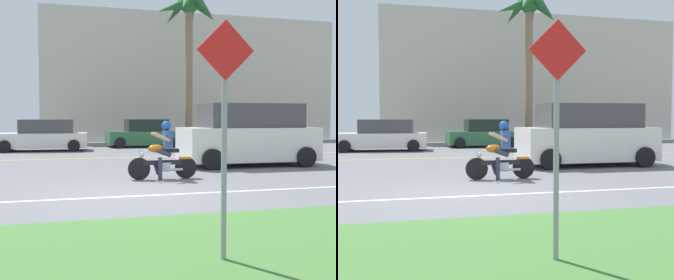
% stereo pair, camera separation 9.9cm
% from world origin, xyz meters
% --- Properties ---
extents(ground, '(56.00, 30.00, 0.04)m').
position_xyz_m(ground, '(0.00, 3.00, -0.02)').
color(ground, slate).
extents(grass_median, '(56.00, 3.80, 0.06)m').
position_xyz_m(grass_median, '(0.00, -4.10, 0.03)').
color(grass_median, '#477A38').
rests_on(grass_median, ground).
extents(lane_line_near, '(50.40, 0.12, 0.01)m').
position_xyz_m(lane_line_near, '(0.00, -0.21, 0.00)').
color(lane_line_near, silver).
rests_on(lane_line_near, ground).
extents(lane_line_far, '(50.40, 0.12, 0.01)m').
position_xyz_m(lane_line_far, '(0.00, 7.92, 0.00)').
color(lane_line_far, yellow).
rests_on(lane_line_far, ground).
extents(motorcyclist, '(1.77, 0.58, 1.48)m').
position_xyz_m(motorcyclist, '(1.14, 1.92, 0.63)').
color(motorcyclist, black).
rests_on(motorcyclist, ground).
extents(suv_nearby, '(4.57, 2.23, 2.01)m').
position_xyz_m(suv_nearby, '(4.60, 4.35, 0.97)').
color(suv_nearby, white).
rests_on(suv_nearby, ground).
extents(parked_car_1, '(4.31, 2.12, 1.48)m').
position_xyz_m(parked_car_1, '(-2.20, 12.31, 0.70)').
color(parked_car_1, white).
rests_on(parked_car_1, ground).
extents(parked_car_2, '(3.81, 1.99, 1.48)m').
position_xyz_m(parked_car_2, '(2.94, 13.96, 0.69)').
color(parked_car_2, '#2D663D').
rests_on(parked_car_2, ground).
extents(parked_car_3, '(4.40, 1.98, 1.45)m').
position_xyz_m(parked_car_3, '(8.42, 12.40, 0.68)').
color(parked_car_3, beige).
rests_on(parked_car_3, ground).
extents(palm_tree_0, '(3.96, 3.83, 8.93)m').
position_xyz_m(palm_tree_0, '(5.91, 15.28, 7.35)').
color(palm_tree_0, '#846B4C').
rests_on(palm_tree_0, ground).
extents(street_sign, '(0.62, 0.06, 2.56)m').
position_xyz_m(street_sign, '(0.29, -4.29, 1.56)').
color(street_sign, gray).
rests_on(street_sign, ground).
extents(building_far, '(20.82, 4.00, 8.64)m').
position_xyz_m(building_far, '(7.73, 21.00, 4.32)').
color(building_far, beige).
rests_on(building_far, ground).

